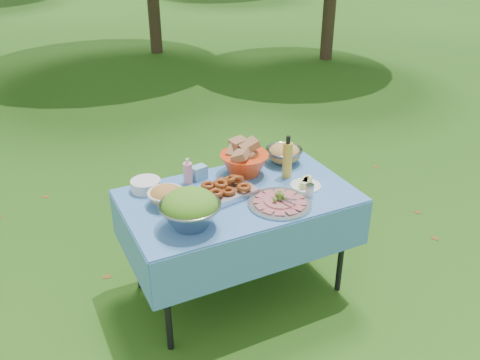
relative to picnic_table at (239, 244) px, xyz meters
name	(u,v)px	position (x,y,z in m)	size (l,w,h in m)	color
ground	(239,288)	(0.00, 0.00, -0.38)	(80.00, 80.00, 0.00)	#14380A
picnic_table	(239,244)	(0.00, 0.00, 0.00)	(1.46, 0.86, 0.76)	#83D0FC
salad_bowl	(190,209)	(-0.41, -0.21, 0.50)	(0.35, 0.35, 0.23)	gray
pasta_bowl_white	(166,195)	(-0.45, 0.09, 0.44)	(0.22, 0.22, 0.12)	white
plate_stack	(146,185)	(-0.51, 0.32, 0.42)	(0.19, 0.19, 0.07)	white
wipes_box	(199,172)	(-0.14, 0.32, 0.43)	(0.10, 0.07, 0.09)	#80BCD8
sanitizer_bottle	(188,171)	(-0.23, 0.30, 0.47)	(0.06, 0.06, 0.18)	pink
bread_bowl	(244,159)	(0.17, 0.25, 0.49)	(0.33, 0.33, 0.22)	#EF4316
pasta_bowl_steel	(284,153)	(0.51, 0.29, 0.45)	(0.26, 0.26, 0.14)	gray
fried_tray	(226,189)	(-0.08, 0.03, 0.42)	(0.35, 0.25, 0.08)	silver
charcuterie_platter	(280,198)	(0.18, -0.22, 0.43)	(0.40, 0.40, 0.09)	#9EA0A5
oil_bottle	(287,157)	(0.41, 0.09, 0.53)	(0.07, 0.07, 0.30)	gold
cheese_plate	(306,182)	(0.45, -0.09, 0.41)	(0.20, 0.20, 0.06)	white
shaker	(310,190)	(0.40, -0.22, 0.42)	(0.05, 0.05, 0.08)	white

